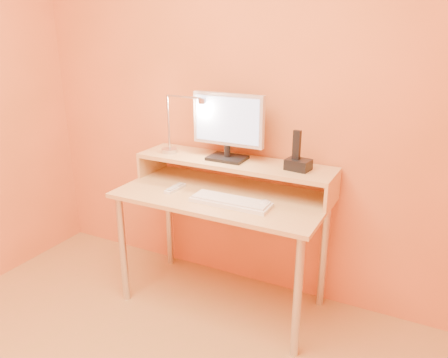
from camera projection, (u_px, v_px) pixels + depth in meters
The scene contains 25 objects.
wall_back at pixel (247, 93), 2.59m from camera, with size 3.00×0.04×2.50m, color #F98047.
desk_leg_fl at pixel (123, 249), 2.65m from camera, with size 0.04×0.04×0.69m, color silver.
desk_leg_fr at pixel (297, 298), 2.18m from camera, with size 0.04×0.04×0.69m, color silver.
desk_leg_bl at pixel (169, 219), 3.07m from camera, with size 0.04×0.04×0.69m, color silver.
desk_leg_br at pixel (324, 254), 2.60m from camera, with size 0.04×0.04×0.69m, color silver.
desk_lower at pixel (222, 196), 2.50m from camera, with size 1.20×0.60×0.03m, color #D6BA7A.
shelf_riser_left at pixel (152, 162), 2.86m from camera, with size 0.02×0.30×0.14m, color #D6BA7A.
shelf_riser_right at pixel (333, 191), 2.35m from camera, with size 0.02×0.30×0.14m, color #D6BA7A.
desk_shelf at pixel (234, 162), 2.58m from camera, with size 1.20×0.30×0.03m, color #D6BA7A.
monitor_foot at pixel (227, 158), 2.59m from camera, with size 0.22×0.16×0.02m, color black.
monitor_neck at pixel (227, 151), 2.57m from camera, with size 0.04×0.04×0.07m, color black.
monitor_panel at pixel (228, 119), 2.52m from camera, with size 0.44×0.04×0.30m, color silver.
monitor_back at pixel (230, 119), 2.54m from camera, with size 0.40×0.01×0.26m, color black.
monitor_screen at pixel (227, 120), 2.50m from camera, with size 0.40×0.00×0.26m, color #A2BEF5.
lamp_base at pixel (170, 151), 2.73m from camera, with size 0.10×0.10×0.03m, color silver.
lamp_post at pixel (168, 123), 2.67m from camera, with size 0.01×0.01×0.33m, color silver.
lamp_arm at pixel (184, 97), 2.56m from camera, with size 0.01×0.01×0.24m, color silver.
lamp_head at pixel (202, 101), 2.52m from camera, with size 0.04×0.04×0.03m, color silver.
lamp_bulb at pixel (202, 104), 2.52m from camera, with size 0.03×0.03×0.00m, color #FFEAC6.
phone_dock at pixel (298, 165), 2.39m from camera, with size 0.13×0.10×0.06m, color black.
phone_handset at pixel (297, 145), 2.36m from camera, with size 0.04×0.03×0.16m, color black.
phone_led at pixel (303, 168), 2.33m from camera, with size 0.01×0.00×0.04m, color #2539F2.
keyboard at pixel (231, 202), 2.35m from camera, with size 0.44×0.14×0.02m, color white.
mouse at pixel (265, 204), 2.30m from camera, with size 0.06×0.11×0.04m, color silver.
remote_control at pixel (175, 189), 2.56m from camera, with size 0.04×0.16×0.02m, color white.
Camera 1 is at (1.07, -0.89, 1.63)m, focal length 35.06 mm.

